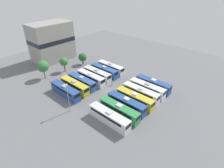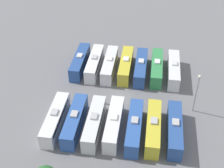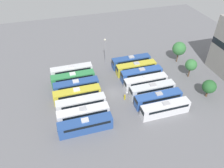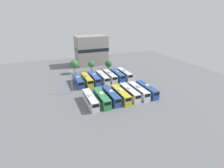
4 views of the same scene
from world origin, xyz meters
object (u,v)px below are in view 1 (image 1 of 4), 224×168
object	(u,v)px
tree_0	(43,66)
bus_2	(126,103)
tree_2	(83,57)
worker_person	(112,83)
bus_7	(65,90)
light_pole	(68,93)
depot_building	(52,42)
bus_4	(141,93)
bus_6	(153,84)
bus_10	(91,78)
bus_1	(119,110)
bus_0	(109,117)
tree_1	(64,62)
bus_3	(135,98)
bus_5	(147,88)
bus_11	(97,74)
bus_8	(74,86)
bus_12	(104,71)
bus_9	(82,81)

from	to	relation	value
tree_0	bus_2	bearing A→B (deg)	-80.52
bus_2	tree_2	world-z (taller)	tree_2
worker_person	tree_0	bearing A→B (deg)	119.37
bus_7	tree_0	distance (m)	15.49
bus_2	bus_7	xyz separation A→B (m)	(-7.28, 18.25, 0.00)
light_pole	depot_building	distance (m)	39.86
bus_4	tree_0	size ratio (longest dim) A/B	1.74
bus_6	bus_10	distance (m)	21.45
bus_1	tree_2	world-z (taller)	tree_2
worker_person	light_pole	xyz separation A→B (m)	(-17.93, -0.32, 4.95)
bus_0	bus_4	xyz separation A→B (m)	(14.42, 0.17, 0.00)
bus_6	depot_building	distance (m)	47.67
bus_6	tree_0	xyz separation A→B (m)	(-19.66, 33.62, 3.00)
bus_1	tree_1	xyz separation A→B (m)	(6.24, 32.86, 2.29)
bus_3	bus_5	bearing A→B (deg)	1.94
bus_3	light_pole	bearing A→B (deg)	142.10
bus_2	bus_5	distance (m)	10.64
bus_6	tree_0	world-z (taller)	tree_0
bus_11	light_pole	size ratio (longest dim) A/B	1.38
bus_10	bus_8	bearing A→B (deg)	179.88
bus_2	tree_1	bearing A→B (deg)	85.29
bus_5	tree_2	bearing A→B (deg)	88.01
bus_5	bus_10	size ratio (longest dim) A/B	1.00
bus_10	tree_1	bearing A→B (deg)	93.61
worker_person	light_pole	size ratio (longest dim) A/B	0.21
bus_5	bus_6	distance (m)	3.46
bus_2	bus_4	distance (m)	7.11
bus_11	depot_building	size ratio (longest dim) A/B	0.69
light_pole	bus_1	bearing A→B (deg)	-56.35
bus_12	worker_person	size ratio (longest dim) A/B	6.67
bus_9	bus_12	xyz separation A→B (m)	(10.90, -0.02, 0.00)
bus_2	depot_building	distance (m)	47.39
bus_4	worker_person	xyz separation A→B (m)	(-0.27, 11.29, -0.93)
bus_6	bus_0	bearing A→B (deg)	179.74
bus_7	light_pole	distance (m)	9.14
bus_6	bus_7	size ratio (longest dim) A/B	1.00
bus_2	tree_1	xyz separation A→B (m)	(2.68, 32.53, 2.29)
bus_2	bus_1	bearing A→B (deg)	-174.74
bus_3	tree_0	bearing A→B (deg)	104.98
bus_3	bus_1	bearing A→B (deg)	179.91
worker_person	depot_building	bearing A→B (deg)	89.83
bus_3	worker_person	size ratio (longest dim) A/B	6.67
bus_8	bus_2	bearing A→B (deg)	-79.19
bus_2	bus_8	world-z (taller)	same
bus_11	bus_12	world-z (taller)	same
bus_4	tree_0	bearing A→B (deg)	110.82
bus_12	bus_3	bearing A→B (deg)	-110.91
bus_5	bus_10	xyz separation A→B (m)	(-7.07, 18.52, 0.00)
bus_7	bus_9	bearing A→B (deg)	4.13
bus_9	light_pole	size ratio (longest dim) A/B	1.38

